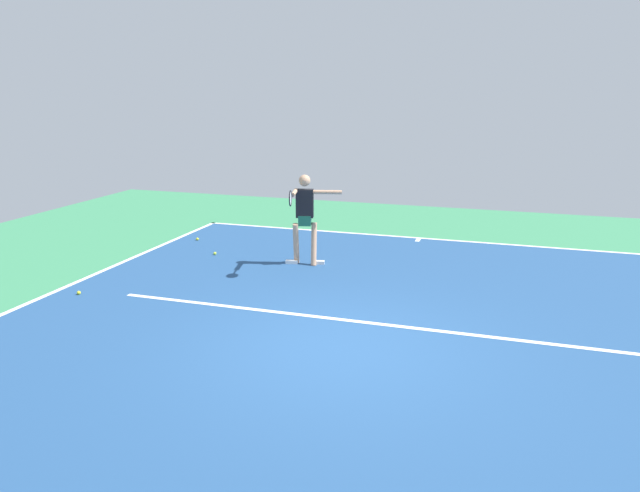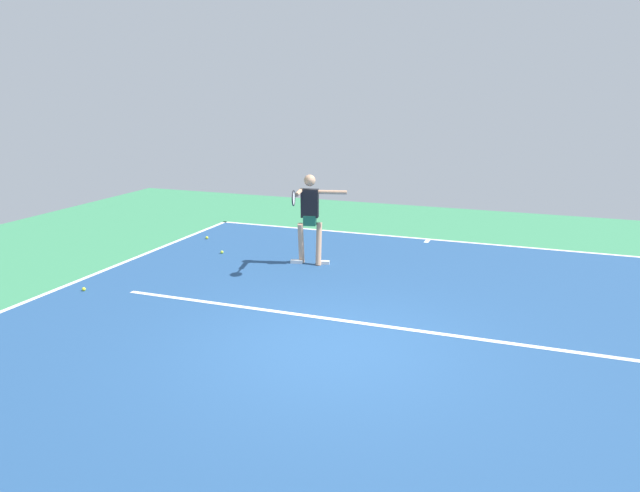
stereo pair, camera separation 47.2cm
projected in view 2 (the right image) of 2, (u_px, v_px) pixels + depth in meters
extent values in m
plane|color=#388456|center=(335.00, 348.00, 8.43)|extent=(21.37, 21.37, 0.00)
cube|color=navy|center=(335.00, 347.00, 8.43)|extent=(10.89, 13.34, 0.00)
cube|color=white|center=(429.00, 239.00, 14.42)|extent=(10.89, 0.10, 0.01)
cube|color=white|center=(29.00, 301.00, 10.27)|extent=(0.10, 13.34, 0.01)
cube|color=white|center=(356.00, 322.00, 9.32)|extent=(8.17, 0.10, 0.01)
cube|color=white|center=(427.00, 241.00, 14.24)|extent=(0.10, 0.30, 0.01)
cylinder|color=tan|center=(319.00, 244.00, 12.30)|extent=(0.18, 0.31, 0.86)
cube|color=white|center=(323.00, 262.00, 12.39)|extent=(0.26, 0.15, 0.07)
cylinder|color=tan|center=(301.00, 243.00, 12.34)|extent=(0.18, 0.31, 0.86)
cube|color=white|center=(297.00, 262.00, 12.45)|extent=(0.26, 0.15, 0.07)
cube|color=#1E664C|center=(310.00, 220.00, 12.20)|extent=(0.29, 0.25, 0.20)
cube|color=black|center=(310.00, 203.00, 12.12)|extent=(0.37, 0.26, 0.56)
sphere|color=tan|center=(310.00, 180.00, 12.01)|extent=(0.23, 0.23, 0.23)
cylinder|color=tan|center=(333.00, 192.00, 12.01)|extent=(0.56, 0.21, 0.08)
cylinder|color=tan|center=(299.00, 192.00, 11.81)|extent=(0.21, 0.56, 0.08)
cylinder|color=black|center=(296.00, 196.00, 11.43)|extent=(0.08, 0.22, 0.03)
torus|color=black|center=(294.00, 198.00, 11.20)|extent=(0.09, 0.29, 0.29)
cylinder|color=silver|center=(294.00, 198.00, 11.20)|extent=(0.06, 0.24, 0.25)
sphere|color=#C6E53D|center=(222.00, 252.00, 13.18)|extent=(0.07, 0.07, 0.07)
sphere|color=yellow|center=(84.00, 289.00, 10.76)|extent=(0.07, 0.07, 0.07)
sphere|color=yellow|center=(207.00, 238.00, 14.44)|extent=(0.07, 0.07, 0.07)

